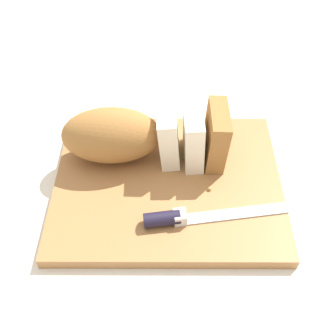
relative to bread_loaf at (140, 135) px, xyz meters
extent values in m
plane|color=silver|center=(0.05, -0.06, -0.07)|extent=(3.00, 3.00, 0.00)
cube|color=#9E6B3D|center=(0.05, -0.06, -0.06)|extent=(0.39, 0.32, 0.02)
ellipsoid|color=#996633|center=(-0.05, 0.00, 0.00)|extent=(0.18, 0.10, 0.10)
cube|color=#F2E8CC|center=(0.05, 0.01, 0.00)|extent=(0.04, 0.09, 0.10)
cube|color=#F2E8CC|center=(0.09, 0.00, 0.00)|extent=(0.04, 0.09, 0.10)
cube|color=#996633|center=(0.13, 0.00, 0.00)|extent=(0.04, 0.09, 0.10)
cube|color=silver|center=(0.16, -0.13, -0.05)|extent=(0.19, 0.05, 0.00)
cylinder|color=black|center=(0.04, -0.15, -0.04)|extent=(0.06, 0.03, 0.02)
cube|color=silver|center=(0.07, -0.14, -0.04)|extent=(0.02, 0.03, 0.02)
sphere|color=tan|center=(0.08, -0.01, -0.05)|extent=(0.00, 0.00, 0.00)
sphere|color=tan|center=(0.12, -0.08, -0.05)|extent=(0.01, 0.01, 0.01)
camera|label=1|loc=(0.06, -0.51, 0.49)|focal=43.72mm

